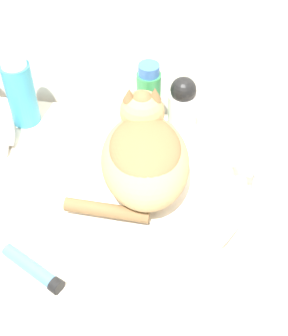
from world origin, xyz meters
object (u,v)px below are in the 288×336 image
mouthwash_bottle (20,90)px  cream_tube (33,269)px  faucet (260,172)px  shampoo_bottle_tall (149,102)px  lotion_bottle_white (182,110)px  cat (144,152)px

mouthwash_bottle → cream_tube: mouthwash_bottle is taller
faucet → shampoo_bottle_tall: bearing=-41.0°
lotion_bottle_white → cream_tube: bearing=-118.9°
faucet → cream_tube: faucet is taller
faucet → cat: bearing=-2.8°
shampoo_bottle_tall → cream_tube: 0.46m
faucet → lotion_bottle_white: size_ratio=0.80×
cat → lotion_bottle_white: (0.06, 0.19, -0.04)m
faucet → cream_tube: (-0.42, -0.27, -0.06)m
faucet → shampoo_bottle_tall: (-0.26, 0.16, 0.03)m
mouthwash_bottle → cat: bearing=-29.3°
cream_tube → faucet: bearing=32.6°
cat → mouthwash_bottle: cat is taller
lotion_bottle_white → mouthwash_bottle: bearing=180.0°
mouthwash_bottle → cream_tube: (0.16, -0.43, -0.08)m
faucet → mouthwash_bottle: 0.60m
lotion_bottle_white → cream_tube: 0.49m
cat → cream_tube: (-0.18, -0.24, -0.11)m
shampoo_bottle_tall → lotion_bottle_white: bearing=-0.0°
faucet → lotion_bottle_white: (-0.18, 0.16, 0.02)m
mouthwash_bottle → shampoo_bottle_tall: bearing=0.0°
faucet → shampoo_bottle_tall: size_ratio=0.69×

